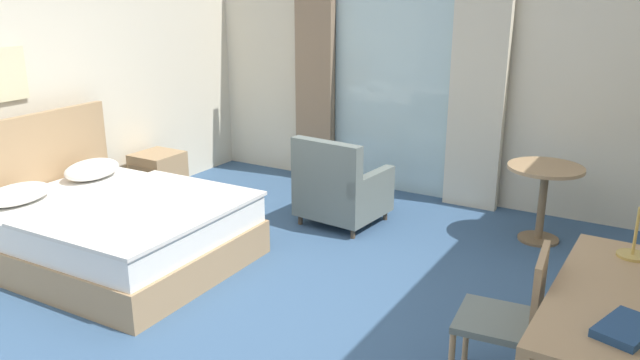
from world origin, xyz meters
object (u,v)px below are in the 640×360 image
bed (111,227)px  framed_picture (10,74)px  writing_desk (613,310)px  armchair_by_window (340,190)px  desk_chair (513,314)px  round_cafe_table (544,186)px  nightstand (159,177)px  closed_book (626,329)px

bed → framed_picture: framed_picture is taller
writing_desk → armchair_by_window: bearing=144.6°
desk_chair → framed_picture: size_ratio=1.92×
writing_desk → round_cafe_table: bearing=108.9°
nightstand → writing_desk: writing_desk is taller
bed → round_cafe_table: bearing=37.2°
nightstand → closed_book: (4.70, -1.85, 0.52)m
bed → writing_desk: bed is taller
writing_desk → framed_picture: (-4.91, 0.12, 0.83)m
round_cafe_table → framed_picture: size_ratio=1.54×
writing_desk → closed_book: 0.40m
round_cafe_table → nightstand: bearing=-166.2°
writing_desk → bed: bearing=178.1°
round_cafe_table → armchair_by_window: bearing=-162.4°
closed_book → round_cafe_table: 2.94m
bed → armchair_by_window: (1.24, 1.72, 0.04)m
bed → closed_book: 3.98m
writing_desk → framed_picture: bearing=178.5°
nightstand → armchair_by_window: bearing=10.3°
bed → nightstand: 1.56m
armchair_by_window → framed_picture: bearing=-143.5°
nightstand → desk_chair: desk_chair is taller
writing_desk → desk_chair: 0.52m
nightstand → closed_book: 5.08m
bed → desk_chair: size_ratio=2.30×
bed → desk_chair: (3.34, -0.11, 0.19)m
round_cafe_table → writing_desk: bearing=-71.1°
nightstand → desk_chair: 4.38m
bed → writing_desk: bearing=-1.9°
armchair_by_window → round_cafe_table: (1.76, 0.56, 0.18)m
writing_desk → framed_picture: framed_picture is taller
bed → armchair_by_window: 2.12m
desk_chair → framed_picture: 4.53m
writing_desk → armchair_by_window: (-2.59, 1.84, -0.32)m
framed_picture → round_cafe_table: bearing=29.2°
round_cafe_table → framed_picture: framed_picture is taller
framed_picture → writing_desk: bearing=-1.5°
desk_chair → closed_book: desk_chair is taller
bed → nightstand: bearing=120.2°
bed → desk_chair: bed is taller
writing_desk → desk_chair: size_ratio=1.71×
nightstand → armchair_by_window: 2.06m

